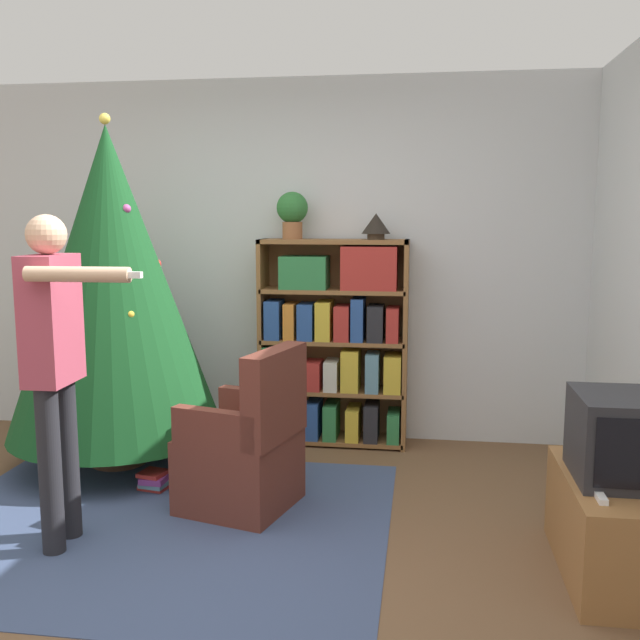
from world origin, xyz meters
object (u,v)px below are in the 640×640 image
object	(u,v)px
potted_plant	(292,212)
standing_person	(55,354)
bookshelf	(335,342)
television	(622,437)
armchair	(246,452)
christmas_tree	(112,283)
table_lamp	(376,225)

from	to	relation	value
potted_plant	standing_person	bearing A→B (deg)	-115.01
standing_person	potted_plant	distance (m)	2.10
bookshelf	television	bearing A→B (deg)	-48.85
armchair	potted_plant	distance (m)	1.81
standing_person	television	bearing A→B (deg)	89.95
armchair	christmas_tree	bearing A→B (deg)	-104.66
table_lamp	standing_person	bearing A→B (deg)	-128.39
standing_person	bookshelf	bearing A→B (deg)	145.96
television	christmas_tree	size ratio (longest dim) A/B	0.21
armchair	standing_person	xyz separation A→B (m)	(-0.79, -0.57, 0.65)
bookshelf	armchair	world-z (taller)	bookshelf
bookshelf	potted_plant	distance (m)	0.97
christmas_tree	bookshelf	bearing A→B (deg)	24.83
standing_person	armchair	bearing A→B (deg)	124.40
christmas_tree	standing_person	distance (m)	1.20
television	armchair	bearing A→B (deg)	164.72
christmas_tree	table_lamp	bearing A→B (deg)	21.21
television	table_lamp	size ratio (longest dim) A/B	2.36
table_lamp	bookshelf	bearing A→B (deg)	-178.34
christmas_tree	table_lamp	distance (m)	1.80
potted_plant	table_lamp	size ratio (longest dim) A/B	1.64
television	potted_plant	distance (m)	2.69
bookshelf	christmas_tree	world-z (taller)	christmas_tree
bookshelf	christmas_tree	size ratio (longest dim) A/B	0.65
christmas_tree	armchair	world-z (taller)	christmas_tree
christmas_tree	table_lamp	world-z (taller)	christmas_tree
armchair	potted_plant	world-z (taller)	potted_plant
television	standing_person	size ratio (longest dim) A/B	0.29
bookshelf	standing_person	xyz separation A→B (m)	(-1.14, -1.79, 0.23)
christmas_tree	potted_plant	world-z (taller)	christmas_tree
armchair	potted_plant	bearing A→B (deg)	-166.96
standing_person	potted_plant	xyz separation A→B (m)	(0.84, 1.80, 0.68)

